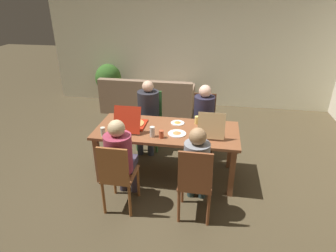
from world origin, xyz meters
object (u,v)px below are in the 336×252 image
person_0 (197,163)px  person_2 (120,155)px  drinking_glass_0 (152,132)px  drinking_glass_3 (197,120)px  pizza_box_0 (211,130)px  drinking_glass_2 (161,134)px  person_1 (204,115)px  chair_0 (195,181)px  chair_1 (204,120)px  couch (148,99)px  plate_1 (178,123)px  dining_table (167,135)px  chair_3 (150,118)px  chair_2 (117,174)px  drinking_glass_1 (103,132)px  person_3 (148,110)px  potted_plant (109,81)px  plate_0 (177,133)px  pizza_box_1 (132,123)px

person_0 → person_2: person_2 is taller
drinking_glass_0 → drinking_glass_3: bearing=42.6°
pizza_box_0 → drinking_glass_2: bearing=-160.4°
person_2 → person_1: bearing=57.4°
chair_0 → pizza_box_0: 0.89m
chair_1 → couch: 2.05m
chair_0 → plate_1: bearing=108.0°
person_1 → couch: 2.19m
dining_table → chair_3: chair_3 is taller
person_1 → chair_2: size_ratio=1.24×
person_1 → chair_3: size_ratio=1.22×
drinking_glass_0 → drinking_glass_1: (-0.65, -0.10, -0.01)m
chair_2 → pizza_box_0: 1.38m
chair_3 → plate_1: (0.57, -0.66, 0.24)m
person_3 → pizza_box_0: bearing=-36.1°
chair_0 → pizza_box_0: size_ratio=2.31×
potted_plant → drinking_glass_1: bearing=-70.8°
plate_1 → pizza_box_0: bearing=-27.5°
chair_0 → drinking_glass_0: chair_0 is taller
plate_1 → drinking_glass_3: drinking_glass_3 is taller
person_2 → potted_plant: bearing=112.6°
chair_0 → plate_0: chair_0 is taller
plate_0 → drinking_glass_0: drinking_glass_0 is taller
dining_table → chair_0: bearing=-61.2°
drinking_glass_1 → couch: 2.82m
pizza_box_1 → drinking_glass_2: pizza_box_1 is taller
pizza_box_1 → pizza_box_0: bearing=-2.0°
pizza_box_0 → chair_1: bearing=98.5°
potted_plant → chair_0: bearing=-56.4°
person_0 → chair_3: bearing=120.3°
plate_1 → potted_plant: size_ratio=0.20×
chair_1 → pizza_box_0: pizza_box_0 is taller
chair_2 → pizza_box_0: (1.07, 0.84, 0.27)m
person_2 → chair_3: size_ratio=1.24×
person_0 → potted_plant: (-2.32, 3.32, -0.09)m
drinking_glass_2 → chair_3: bearing=110.2°
chair_0 → person_0: size_ratio=0.84×
pizza_box_0 → chair_2: bearing=-141.9°
person_2 → person_3: size_ratio=1.00×
chair_2 → drinking_glass_3: bearing=53.0°
chair_2 → drinking_glass_0: chair_2 is taller
person_2 → pizza_box_1: 0.73m
person_3 → plate_1: (0.57, -0.52, 0.05)m
person_2 → pizza_box_0: person_2 is taller
plate_0 → drinking_glass_2: drinking_glass_2 is taller
pizza_box_1 → drinking_glass_2: size_ratio=4.83×
person_2 → pizza_box_1: bearing=94.7°
drinking_glass_3 → couch: 2.56m
person_0 → drinking_glass_2: 0.69m
chair_0 → drinking_glass_3: bearing=93.9°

